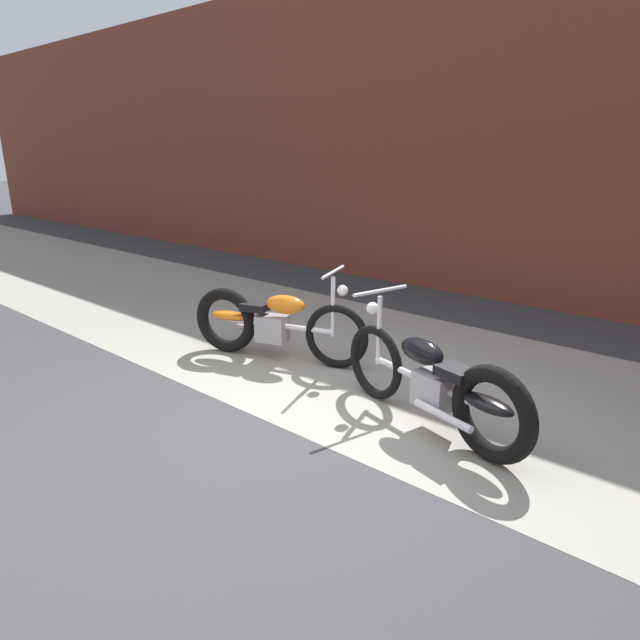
% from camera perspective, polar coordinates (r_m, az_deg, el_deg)
% --- Properties ---
extents(ground_plane, '(80.00, 80.00, 0.00)m').
position_cam_1_polar(ground_plane, '(4.62, -4.20, -10.91)').
color(ground_plane, '#38383A').
extents(sidewalk_slab, '(36.00, 3.50, 0.01)m').
position_cam_1_polar(sidewalk_slab, '(5.87, 7.96, -4.70)').
color(sidewalk_slab, gray).
rests_on(sidewalk_slab, ground).
extents(brick_building_wall, '(36.00, 0.50, 4.93)m').
position_cam_1_polar(brick_building_wall, '(8.58, 22.04, 17.97)').
color(brick_building_wall, brown).
rests_on(brick_building_wall, ground).
extents(motorcycle_orange, '(1.93, 0.87, 1.03)m').
position_cam_1_polar(motorcycle_orange, '(5.96, -5.60, -0.24)').
color(motorcycle_orange, black).
rests_on(motorcycle_orange, ground).
extents(motorcycle_black, '(1.97, 0.77, 1.03)m').
position_cam_1_polar(motorcycle_black, '(4.46, 12.40, -6.71)').
color(motorcycle_black, black).
rests_on(motorcycle_black, ground).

